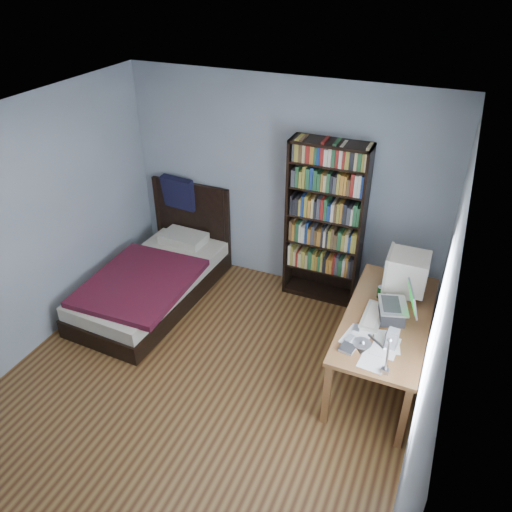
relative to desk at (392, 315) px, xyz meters
name	(u,v)px	position (x,y,z in m)	size (l,w,h in m)	color
room	(197,283)	(-1.48, -1.31, 0.84)	(4.20, 4.24, 2.50)	#4A2A16
desk	(392,315)	(0.00, 0.00, 0.00)	(0.75, 1.62, 0.73)	brown
crt_monitor	(406,272)	(0.06, -0.03, 0.56)	(0.39, 0.37, 0.44)	beige
laptop	(394,310)	(0.05, -0.48, 0.42)	(0.39, 0.37, 0.39)	#2D2D30
desk_lamp	(366,351)	(-0.01, -1.56, 0.83)	(0.25, 0.54, 0.64)	#99999E
keyboard	(373,316)	(-0.12, -0.52, 0.33)	(0.17, 0.43, 0.03)	#BAB29B
speaker	(392,339)	(0.10, -0.85, 0.40)	(0.09, 0.09, 0.18)	gray
soda_can	(381,292)	(-0.12, -0.18, 0.37)	(0.07, 0.07, 0.12)	#083607
mouse	(393,299)	(0.00, -0.19, 0.33)	(0.07, 0.12, 0.04)	silver
phone_silver	(357,328)	(-0.22, -0.74, 0.32)	(0.05, 0.11, 0.02)	silver
phone_grey	(350,338)	(-0.24, -0.89, 0.32)	(0.05, 0.10, 0.02)	gray
external_drive	(347,348)	(-0.23, -1.03, 0.33)	(0.12, 0.12, 0.03)	gray
bookshelf	(325,224)	(-0.93, 0.63, 0.55)	(0.86, 0.30, 1.92)	black
bed	(156,278)	(-2.73, -0.18, -0.16)	(1.14, 2.12, 1.16)	black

